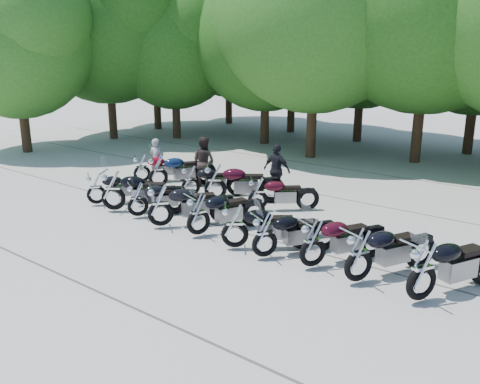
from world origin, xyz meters
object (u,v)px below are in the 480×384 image
Objects in this scene: motorcycle_14 at (258,192)px; rider_1 at (204,162)px; motorcycle_6 at (265,234)px; motorcycle_0 at (96,188)px; rider_2 at (277,170)px; rider_0 at (157,160)px; motorcycle_9 at (423,269)px; motorcycle_10 at (142,167)px; motorcycle_13 at (215,181)px; motorcycle_3 at (160,204)px; motorcycle_4 at (198,213)px; motorcycle_11 at (158,170)px; motorcycle_7 at (313,241)px; motorcycle_12 at (191,180)px; motorcycle_5 at (235,225)px; motorcycle_8 at (359,253)px; motorcycle_2 at (138,198)px; motorcycle_1 at (113,189)px.

rider_1 reaches higher than motorcycle_14.
rider_1 reaches higher than motorcycle_6.
rider_2 reaches higher than motorcycle_0.
rider_0 is 1.95m from rider_1.
motorcycle_9 is 6.44m from motorcycle_14.
motorcycle_13 is (3.62, -0.15, 0.10)m from motorcycle_10.
motorcycle_3 is 1.26m from motorcycle_4.
rider_0 is (-0.90, 0.79, 0.11)m from motorcycle_11.
motorcycle_14 is at bearing 0.00° from motorcycle_9.
motorcycle_7 reaches higher than motorcycle_12.
motorcycle_5 is 2.04m from motorcycle_7.
motorcycle_8 is 1.30m from motorcycle_9.
motorcycle_5 is at bearing -167.16° from motorcycle_10.
motorcycle_8 is at bearing 23.88° from motorcycle_9.
rider_1 is (-0.61, 1.32, 0.29)m from motorcycle_12.
motorcycle_12 is at bearing -22.20° from motorcycle_4.
rider_2 is (-0.54, 1.79, 0.27)m from motorcycle_14.
motorcycle_10 is at bearing 19.12° from rider_2.
motorcycle_2 is at bearing 156.47° from motorcycle_11.
motorcycle_2 is 1.17× the size of rider_1.
motorcycle_7 is (2.04, 0.18, 0.00)m from motorcycle_5.
rider_1 reaches higher than motorcycle_0.
motorcycle_3 is at bearing 81.52° from rider_2.
motorcycle_2 is 0.98× the size of motorcycle_12.
motorcycle_3 is at bearing 30.52° from motorcycle_6.
motorcycle_8 reaches higher than motorcycle_4.
rider_1 is (-7.75, 3.90, 0.22)m from motorcycle_8.
motorcycle_2 is 1.32× the size of rider_0.
motorcycle_4 is 1.29× the size of rider_1.
motorcycle_2 is 1.00× the size of motorcycle_14.
motorcycle_2 is 3.17m from motorcycle_11.
motorcycle_7 is at bearing 21.14° from motorcycle_8.
motorcycle_2 is 8.16m from motorcycle_9.
motorcycle_3 reaches higher than motorcycle_12.
motorcycle_3 is 5.70m from motorcycle_8.
motorcycle_4 is at bearing 97.14° from rider_2.
rider_2 is at bearing -95.70° from motorcycle_0.
motorcycle_1 is (0.96, -0.10, 0.13)m from motorcycle_0.
motorcycle_9 reaches higher than motorcycle_14.
motorcycle_9 is 1.57× the size of rider_0.
motorcycle_3 is at bearing 162.84° from motorcycle_12.
motorcycle_14 is (1.18, 2.84, -0.09)m from motorcycle_3.
motorcycle_6 is at bearing 37.45° from motorcycle_7.
motorcycle_4 is 6.01m from motorcycle_10.
motorcycle_1 is at bearing 25.03° from motorcycle_9.
motorcycle_13 is at bearing 0.27° from motorcycle_7.
motorcycle_9 is at bearing -141.77° from motorcycle_3.
motorcycle_1 is at bearing 48.66° from motorcycle_5.
rider_1 is at bearing 12.08° from rider_2.
motorcycle_7 is at bearing -123.32° from motorcycle_1.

